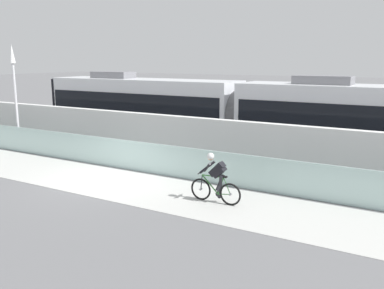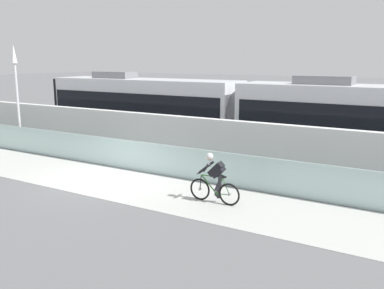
{
  "view_description": "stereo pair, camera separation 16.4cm",
  "coord_description": "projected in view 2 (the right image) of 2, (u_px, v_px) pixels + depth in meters",
  "views": [
    {
      "loc": [
        10.58,
        -11.38,
        4.5
      ],
      "look_at": [
        2.62,
        2.35,
        1.25
      ],
      "focal_mm": 39.15,
      "sensor_mm": 36.0,
      "label": 1
    },
    {
      "loc": [
        10.72,
        -11.29,
        4.5
      ],
      "look_at": [
        2.62,
        2.35,
        1.25
      ],
      "focal_mm": 39.15,
      "sensor_mm": 36.0,
      "label": 2
    }
  ],
  "objects": [
    {
      "name": "ground_plane",
      "position": [
        101.0,
        181.0,
        15.78
      ],
      "size": [
        200.0,
        200.0,
        0.0
      ],
      "primitive_type": "plane",
      "color": "slate"
    },
    {
      "name": "bike_path_deck",
      "position": [
        101.0,
        180.0,
        15.78
      ],
      "size": [
        32.0,
        3.2,
        0.01
      ],
      "primitive_type": "cube",
      "color": "beige",
      "rests_on": "ground"
    },
    {
      "name": "glass_parapet",
      "position": [
        131.0,
        155.0,
        17.21
      ],
      "size": [
        32.0,
        0.05,
        1.23
      ],
      "primitive_type": "cube",
      "color": "silver",
      "rests_on": "ground"
    },
    {
      "name": "concrete_barrier_wall",
      "position": [
        156.0,
        138.0,
        18.64
      ],
      "size": [
        32.0,
        0.36,
        2.11
      ],
      "primitive_type": "cube",
      "color": "silver",
      "rests_on": "ground"
    },
    {
      "name": "tram_rail_near",
      "position": [
        186.0,
        150.0,
        20.94
      ],
      "size": [
        32.0,
        0.08,
        0.01
      ],
      "primitive_type": "cube",
      "color": "#595654",
      "rests_on": "ground"
    },
    {
      "name": "tram_rail_far",
      "position": [
        200.0,
        145.0,
        22.15
      ],
      "size": [
        32.0,
        0.08,
        0.01
      ],
      "primitive_type": "cube",
      "color": "#595654",
      "rests_on": "ground"
    },
    {
      "name": "tram",
      "position": [
        241.0,
        115.0,
        19.85
      ],
      "size": [
        22.56,
        2.54,
        3.81
      ],
      "color": "silver",
      "rests_on": "ground"
    },
    {
      "name": "cyclist_on_bike",
      "position": [
        215.0,
        179.0,
        13.2
      ],
      "size": [
        1.77,
        0.58,
        1.61
      ],
      "color": "black",
      "rests_on": "ground"
    },
    {
      "name": "lamp_post_antenna",
      "position": [
        16.0,
        84.0,
        20.6
      ],
      "size": [
        0.28,
        0.28,
        5.2
      ],
      "color": "gray",
      "rests_on": "ground"
    }
  ]
}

